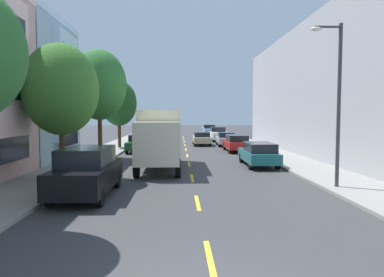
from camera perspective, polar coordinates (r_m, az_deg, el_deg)
ground_plane at (r=35.59m, az=-1.12°, el=-1.36°), size 160.00×160.00×0.00m
sidewalk_left at (r=34.19m, az=-13.04°, el=-1.55°), size 3.20×120.00×0.14m
sidewalk_right at (r=34.47m, az=10.83°, el=-1.47°), size 3.20×120.00×0.14m
lane_centerline_dashes at (r=30.11m, az=-0.92°, el=-2.28°), size 0.14×47.20×0.01m
apartment_block_opposite at (r=29.29m, az=27.42°, el=7.21°), size 10.00×36.00×10.30m
street_tree_second at (r=18.08m, az=-20.84°, el=7.57°), size 3.61×3.61×6.54m
street_tree_third at (r=26.05m, az=-15.06°, el=8.52°), size 3.90×3.90×7.81m
street_tree_farthest at (r=34.04m, az=-11.96°, el=5.70°), size 3.37×3.37×6.43m
street_lamp at (r=15.89m, az=22.63°, el=6.91°), size 1.35×0.28×6.89m
delivery_box_truck at (r=20.89m, az=-5.29°, el=0.42°), size 2.42×7.70×3.49m
parked_suv_black at (r=14.28m, az=-16.91°, el=-5.21°), size 1.99×4.82×1.93m
parked_wagon_teal at (r=22.21m, az=10.94°, el=-2.43°), size 1.88×4.72×1.50m
parked_hatchback_forest at (r=30.60m, az=-8.93°, el=-0.82°), size 1.76×4.01×1.50m
parked_pickup_sky at (r=55.25m, az=2.95°, el=1.32°), size 2.02×5.31×1.73m
parked_sedan_charcoal at (r=40.11m, az=-7.40°, el=0.26°), size 1.88×4.53×1.43m
parked_wagon_red at (r=30.85m, az=7.31°, el=-0.68°), size 1.83×4.70×1.50m
parked_sedan_silver at (r=36.64m, az=5.58°, el=-0.05°), size 1.93×4.55×1.43m
parked_pickup_white at (r=43.75m, az=4.46°, el=0.67°), size 2.04×5.32×1.73m
moving_champagne_sedan at (r=37.36m, az=1.59°, el=0.04°), size 1.80×4.50×1.43m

